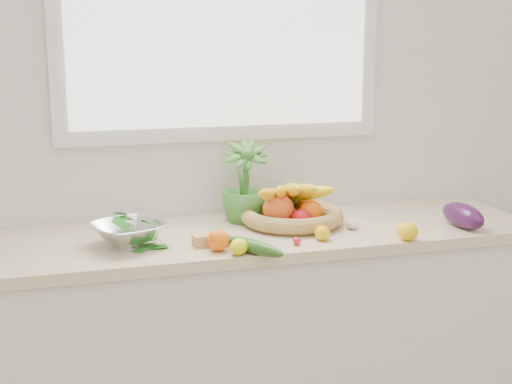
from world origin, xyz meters
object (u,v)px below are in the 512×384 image
object	(u,v)px
eggplant	(463,215)
potted_herb	(244,183)
apple	(302,220)
fruit_basket	(291,210)
colander_with_spinach	(128,227)
cucumber	(254,247)

from	to	relation	value
eggplant	potted_herb	size ratio (longest dim) A/B	0.72
apple	potted_herb	distance (m)	0.28
apple	fruit_basket	size ratio (longest dim) A/B	0.18
eggplant	apple	bearing A→B (deg)	167.05
apple	fruit_basket	world-z (taller)	fruit_basket
eggplant	colander_with_spinach	bearing A→B (deg)	174.71
apple	eggplant	xyz separation A→B (m)	(0.59, -0.14, 0.01)
cucumber	colander_with_spinach	size ratio (longest dim) A/B	0.81
eggplant	cucumber	world-z (taller)	eggplant
apple	cucumber	bearing A→B (deg)	-137.22
apple	colander_with_spinach	xyz separation A→B (m)	(-0.64, -0.02, 0.02)
cucumber	fruit_basket	world-z (taller)	fruit_basket
cucumber	potted_herb	distance (m)	0.45
fruit_basket	apple	bearing A→B (deg)	-83.84
apple	cucumber	world-z (taller)	apple
eggplant	potted_herb	xyz separation A→B (m)	(-0.76, 0.32, 0.11)
eggplant	fruit_basket	distance (m)	0.65
potted_herb	fruit_basket	xyz separation A→B (m)	(0.16, -0.10, -0.10)
apple	potted_herb	size ratio (longest dim) A/B	0.25
cucumber	colander_with_spinach	bearing A→B (deg)	151.20
potted_herb	apple	bearing A→B (deg)	-48.13
apple	potted_herb	xyz separation A→B (m)	(-0.17, 0.19, 0.11)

